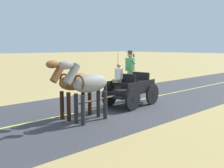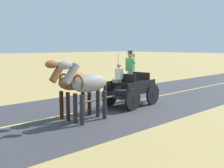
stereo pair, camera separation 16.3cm
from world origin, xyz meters
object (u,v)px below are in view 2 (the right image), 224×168
(traffic_cone, at_px, (121,86))
(horse_off_side, at_px, (73,83))
(horse_drawn_carriage, at_px, (131,88))
(horse_near_side, at_px, (88,85))

(traffic_cone, bearing_deg, horse_off_side, 120.79)
(horse_drawn_carriage, xyz_separation_m, traffic_cone, (3.49, -2.77, -0.57))
(horse_near_side, xyz_separation_m, horse_off_side, (0.77, 0.10, 0.00))
(horse_near_side, distance_m, traffic_cone, 7.21)
(horse_near_side, bearing_deg, horse_drawn_carriage, -75.66)
(horse_drawn_carriage, height_order, traffic_cone, horse_drawn_carriage)
(traffic_cone, bearing_deg, horse_drawn_carriage, 141.55)
(horse_drawn_carriage, height_order, horse_near_side, horse_drawn_carriage)
(traffic_cone, bearing_deg, horse_near_side, 126.54)
(horse_near_side, bearing_deg, horse_off_side, 7.07)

